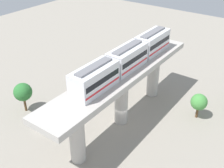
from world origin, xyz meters
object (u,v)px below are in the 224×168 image
at_px(parked_car_black, 111,90).
at_px(tree_far_corner, 23,92).
at_px(train, 127,58).
at_px(tree_near_viaduct, 199,102).
at_px(parked_car_silver, 51,120).

xyz_separation_m(parked_car_black, tree_far_corner, (-7.95, -11.88, 2.62)).
height_order(train, tree_far_corner, train).
xyz_separation_m(train, tree_near_viaduct, (8.69, 6.41, -7.18)).
relative_size(tree_near_viaduct, tree_far_corner, 0.83).
bearing_deg(parked_car_silver, tree_far_corner, -173.61).
height_order(parked_car_black, parked_car_silver, same).
height_order(parked_car_black, tree_far_corner, tree_far_corner).
bearing_deg(train, parked_car_black, 143.35).
distance_m(train, tree_near_viaduct, 12.97).
bearing_deg(train, tree_near_viaduct, 36.42).
xyz_separation_m(tree_near_viaduct, tree_far_corner, (-22.36, -14.03, 0.63)).
bearing_deg(tree_near_viaduct, parked_car_silver, -139.55).
height_order(train, parked_car_silver, train).
bearing_deg(tree_near_viaduct, train, -143.58).
xyz_separation_m(parked_car_black, parked_car_silver, (-2.15, -11.96, 0.00)).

